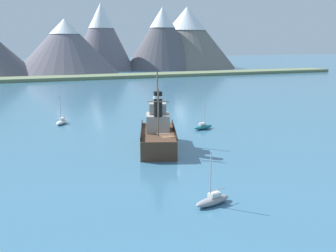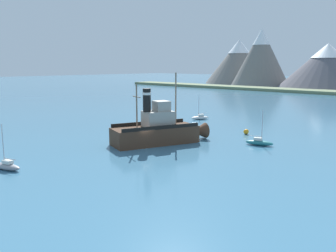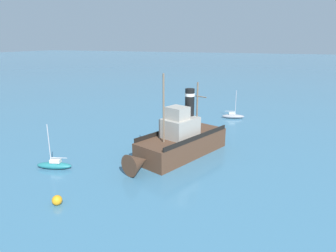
% 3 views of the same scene
% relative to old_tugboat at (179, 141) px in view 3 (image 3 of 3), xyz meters
% --- Properties ---
extents(ground_plane, '(600.00, 600.00, 0.00)m').
position_rel_old_tugboat_xyz_m(ground_plane, '(0.34, -3.06, -1.83)').
color(ground_plane, teal).
extents(old_tugboat, '(8.16, 14.70, 9.90)m').
position_rel_old_tugboat_xyz_m(old_tugboat, '(0.00, 0.00, 0.00)').
color(old_tugboat, '#4C3323').
rests_on(old_tugboat, ground).
extents(sailboat_grey, '(3.96, 2.13, 4.90)m').
position_rel_old_tugboat_xyz_m(sailboat_grey, '(-2.51, -20.30, -1.40)').
color(sailboat_grey, gray).
rests_on(sailboat_grey, ground).
extents(sailboat_teal, '(3.96, 2.16, 4.90)m').
position_rel_old_tugboat_xyz_m(sailboat_teal, '(11.02, 8.56, -1.40)').
color(sailboat_teal, '#23757A').
rests_on(sailboat_teal, ground).
extents(mooring_buoy, '(0.84, 0.84, 0.84)m').
position_rel_old_tugboat_xyz_m(mooring_buoy, '(5.52, 14.22, -1.41)').
color(mooring_buoy, orange).
rests_on(mooring_buoy, ground).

